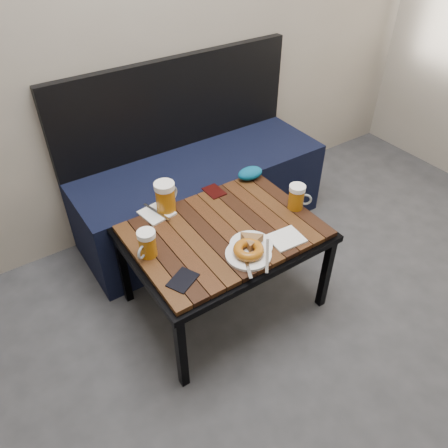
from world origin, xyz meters
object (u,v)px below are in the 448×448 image
beer_mug_right (297,197)px  knit_pouch (250,173)px  beer_mug_centre (166,197)px  plate_pie (251,243)px  beer_mug_left (147,244)px  passport_burgundy (214,191)px  plate_bagel (249,252)px  cafe_table (224,237)px  passport_navy (183,280)px  bench (199,187)px

beer_mug_right → knit_pouch: 0.32m
beer_mug_centre → plate_pie: (0.17, -0.41, -0.05)m
beer_mug_left → passport_burgundy: bearing=173.2°
beer_mug_centre → plate_bagel: 0.48m
cafe_table → beer_mug_centre: 0.32m
beer_mug_centre → passport_navy: size_ratio=1.29×
cafe_table → passport_burgundy: size_ratio=7.72×
beer_mug_right → knit_pouch: size_ratio=0.89×
bench → passport_navy: bench is taller
bench → passport_burgundy: (-0.10, -0.33, 0.20)m
cafe_table → passport_burgundy: 0.29m
beer_mug_left → cafe_table: bearing=141.5°
passport_navy → passport_burgundy: same height
cafe_table → passport_burgundy: bearing=65.8°
beer_mug_right → passport_navy: size_ratio=1.04×
beer_mug_right → beer_mug_centre: bearing=-171.0°
bench → plate_bagel: size_ratio=6.12×
bench → cafe_table: bearing=-110.4°
bench → beer_mug_left: bearing=-135.7°
cafe_table → beer_mug_left: 0.36m
bench → beer_mug_centre: bearing=-137.8°
cafe_table → beer_mug_centre: (-0.14, 0.26, 0.12)m
passport_navy → beer_mug_left: bearing=166.0°
plate_pie → passport_navy: size_ratio=1.56×
beer_mug_right → passport_navy: beer_mug_right is taller
bench → knit_pouch: bench is taller
beer_mug_left → knit_pouch: 0.71m
cafe_table → plate_bagel: size_ratio=3.67×
bench → knit_pouch: bearing=-70.6°
beer_mug_left → plate_bagel: beer_mug_left is taller
plate_pie → beer_mug_centre: bearing=112.6°
beer_mug_right → passport_navy: (-0.66, -0.11, -0.06)m
cafe_table → plate_pie: 0.17m
passport_burgundy → cafe_table: bearing=-115.5°
beer_mug_centre → knit_pouch: bearing=-27.0°
beer_mug_right → knit_pouch: (-0.03, 0.32, -0.03)m
beer_mug_left → passport_burgundy: (0.46, 0.23, -0.06)m
cafe_table → plate_bagel: (-0.01, -0.20, 0.07)m
plate_bagel → knit_pouch: bearing=53.0°
plate_pie → knit_pouch: (0.30, 0.42, 0.01)m
beer_mug_right → passport_navy: bearing=-129.5°
plate_bagel → passport_navy: plate_bagel is taller
plate_bagel → knit_pouch: (0.34, 0.46, 0.01)m
plate_bagel → knit_pouch: size_ratio=1.70×
beer_mug_centre → passport_burgundy: bearing=-26.8°
passport_burgundy → knit_pouch: knit_pouch is taller
bench → knit_pouch: 0.41m
plate_pie → passport_burgundy: plate_pie is taller
cafe_table → beer_mug_centre: beer_mug_centre is taller
bench → beer_mug_left: (-0.56, -0.55, 0.26)m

